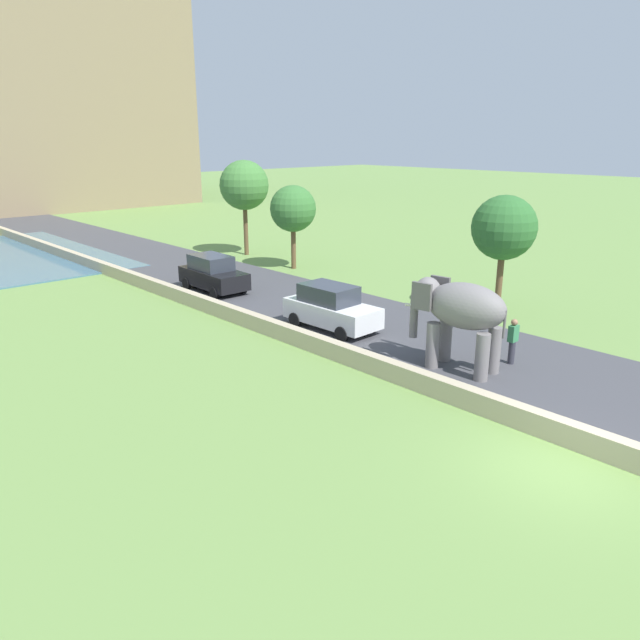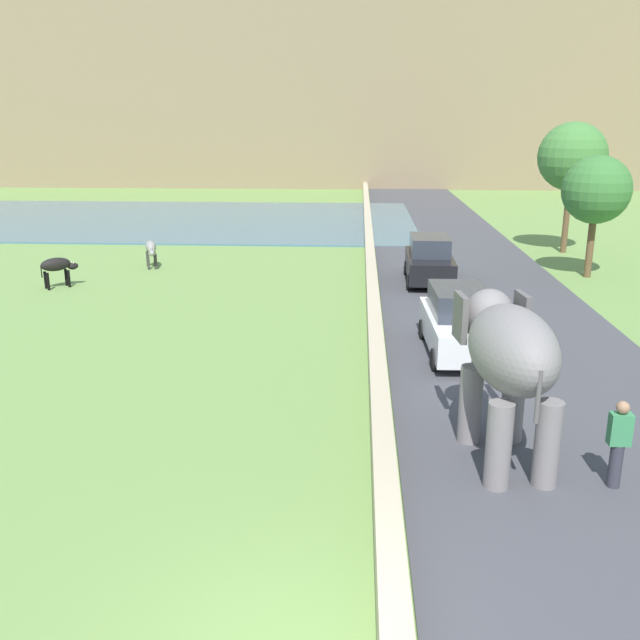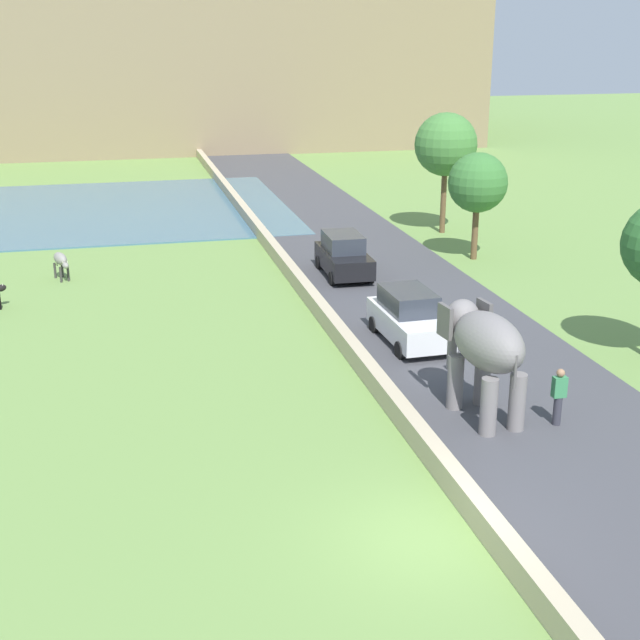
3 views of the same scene
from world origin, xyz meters
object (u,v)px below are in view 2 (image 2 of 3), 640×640
object	(u,v)px
elephant	(507,356)
cow_black	(57,266)
cow_grey	(151,249)
car_white	(459,322)
person_beside_elephant	(618,443)
car_black	(429,260)

from	to	relation	value
elephant	cow_black	xyz separation A→B (m)	(-13.94, 12.84, -1.20)
cow_grey	car_white	bearing A→B (deg)	-42.64
person_beside_elephant	cow_black	size ratio (longest dim) A/B	1.29
car_white	car_black	bearing A→B (deg)	89.98
cow_black	cow_grey	bearing A→B (deg)	56.67
person_beside_elephant	cow_grey	xyz separation A→B (m)	(-13.21, 17.60, -0.04)
car_white	cow_black	size ratio (longest dim) A/B	3.22
car_black	car_white	size ratio (longest dim) A/B	1.00
elephant	car_white	bearing A→B (deg)	89.75
car_white	cow_grey	size ratio (longest dim) A/B	2.86
elephant	cow_grey	world-z (taller)	elephant
elephant	cow_black	bearing A→B (deg)	137.34
car_white	person_beside_elephant	bearing A→B (deg)	-76.34
elephant	person_beside_elephant	distance (m)	2.33
person_beside_elephant	cow_black	bearing A→B (deg)	138.47
cow_black	elephant	bearing A→B (deg)	-42.66
person_beside_elephant	cow_black	xyz separation A→B (m)	(-15.66, 13.88, -0.04)
elephant	person_beside_elephant	bearing A→B (deg)	-30.85
cow_black	car_white	bearing A→B (deg)	-26.21
car_black	cow_black	bearing A→B (deg)	-173.59
elephant	car_black	xyz separation A→B (m)	(0.03, 14.41, -1.14)
car_white	cow_black	world-z (taller)	car_white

